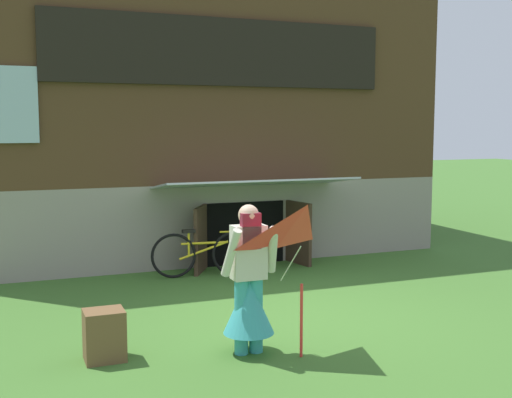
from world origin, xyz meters
TOP-DOWN VIEW (x-y plane):
  - ground_plane at (0.00, 0.00)m, footprint 60.00×60.00m
  - log_house at (-0.00, 5.72)m, footprint 8.34×6.55m
  - person at (-1.08, -1.05)m, footprint 0.60×0.52m
  - kite at (-0.66, -1.53)m, footprint 0.87×0.83m
  - bicycle_yellow at (-0.51, 2.37)m, footprint 1.62×0.26m
  - wooden_crate at (-2.48, -0.71)m, footprint 0.39×0.33m

SIDE VIEW (x-z plane):
  - ground_plane at x=0.00m, z-range 0.00..0.00m
  - wooden_crate at x=-2.48m, z-range 0.00..0.51m
  - bicycle_yellow at x=-0.51m, z-range -0.01..0.73m
  - person at x=-1.08m, z-range -0.12..1.41m
  - kite at x=-0.66m, z-range 0.47..1.95m
  - log_house at x=0.00m, z-range 0.00..5.53m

